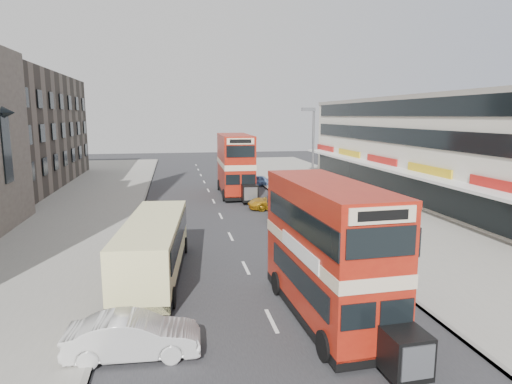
{
  "coord_description": "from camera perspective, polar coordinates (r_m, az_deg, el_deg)",
  "views": [
    {
      "loc": [
        -3.42,
        -13.28,
        7.57
      ],
      "look_at": [
        0.42,
        7.43,
        3.96
      ],
      "focal_mm": 31.43,
      "sensor_mm": 36.0,
      "label": 1
    }
  ],
  "objects": [
    {
      "name": "car_left_front",
      "position": [
        15.35,
        -15.34,
        -17.27
      ],
      "size": [
        4.26,
        1.66,
        1.38
      ],
      "primitive_type": "imported",
      "rotation": [
        0.0,
        0.0,
        1.52
      ],
      "color": "silver",
      "rests_on": "ground"
    },
    {
      "name": "bus_second",
      "position": [
        42.95,
        -2.65,
        3.53
      ],
      "size": [
        3.03,
        10.22,
        5.59
      ],
      "rotation": [
        0.0,
        0.0,
        3.11
      ],
      "color": "black",
      "rests_on": "ground"
    },
    {
      "name": "car_right_c",
      "position": [
        48.55,
        -0.05,
        1.45
      ],
      "size": [
        3.55,
        1.75,
        1.16
      ],
      "primitive_type": "imported",
      "rotation": [
        0.0,
        0.0,
        -1.68
      ],
      "color": "#5B7FB7",
      "rests_on": "ground"
    },
    {
      "name": "road_surface",
      "position": [
        34.3,
        -4.52,
        -3.05
      ],
      "size": [
        12.0,
        90.0,
        0.01
      ],
      "primitive_type": "cube",
      "color": "#28282B",
      "rests_on": "ground"
    },
    {
      "name": "kerb_right",
      "position": [
        35.42,
        5.35,
        -2.54
      ],
      "size": [
        0.2,
        90.0,
        0.16
      ],
      "primitive_type": "cube",
      "color": "gray",
      "rests_on": "ground"
    },
    {
      "name": "pavement_left",
      "position": [
        35.17,
        -24.39,
        -3.47
      ],
      "size": [
        12.0,
        90.0,
        0.15
      ],
      "primitive_type": "cube",
      "color": "gray",
      "rests_on": "ground"
    },
    {
      "name": "ground",
      "position": [
        15.66,
        3.66,
        -19.21
      ],
      "size": [
        160.0,
        160.0,
        0.0
      ],
      "primitive_type": "plane",
      "color": "#28282B",
      "rests_on": "ground"
    },
    {
      "name": "car_right_b",
      "position": [
        36.67,
        2.32,
        -1.23
      ],
      "size": [
        4.41,
        2.14,
        1.21
      ],
      "primitive_type": "imported",
      "rotation": [
        0.0,
        0.0,
        -1.54
      ],
      "color": "#BF8413",
      "rests_on": "ground"
    },
    {
      "name": "cyclist",
      "position": [
        34.54,
        1.92,
        -1.63
      ],
      "size": [
        0.71,
        1.91,
        2.28
      ],
      "rotation": [
        0.0,
        0.0,
        -0.01
      ],
      "color": "gray",
      "rests_on": "ground"
    },
    {
      "name": "street_lamp",
      "position": [
        32.94,
        7.13,
        4.8
      ],
      "size": [
        1.0,
        0.2,
        8.12
      ],
      "color": "slate",
      "rests_on": "ground"
    },
    {
      "name": "bus_main",
      "position": [
        16.95,
        9.12,
        -7.35
      ],
      "size": [
        2.88,
        9.12,
        5.0
      ],
      "rotation": [
        0.0,
        0.0,
        3.19
      ],
      "color": "black",
      "rests_on": "ground"
    },
    {
      "name": "pavement_right",
      "position": [
        37.44,
        14.07,
        -2.12
      ],
      "size": [
        12.0,
        90.0,
        0.15
      ],
      "primitive_type": "cube",
      "color": "gray",
      "rests_on": "ground"
    },
    {
      "name": "pedestrian_far",
      "position": [
        46.73,
        3.85,
        1.53
      ],
      "size": [
        0.99,
        0.7,
        1.55
      ],
      "primitive_type": "imported",
      "rotation": [
        0.0,
        0.0,
        0.4
      ],
      "color": "gray",
      "rests_on": "pavement_right"
    },
    {
      "name": "car_right_a",
      "position": [
        32.35,
        5.86,
        -2.56
      ],
      "size": [
        5.04,
        2.27,
        1.44
      ],
      "primitive_type": "imported",
      "rotation": [
        0.0,
        0.0,
        -1.62
      ],
      "color": "#A61610",
      "rests_on": "ground"
    },
    {
      "name": "coach",
      "position": [
        21.76,
        -12.88,
        -6.71
      ],
      "size": [
        3.32,
        9.83,
        2.56
      ],
      "rotation": [
        0.0,
        0.0,
        -0.09
      ],
      "color": "black",
      "rests_on": "ground"
    },
    {
      "name": "kerb_left",
      "position": [
        34.22,
        -14.75,
        -3.26
      ],
      "size": [
        0.2,
        90.0,
        0.16
      ],
      "primitive_type": "cube",
      "color": "gray",
      "rests_on": "ground"
    },
    {
      "name": "commercial_row",
      "position": [
        42.41,
        23.06,
        5.06
      ],
      "size": [
        9.9,
        46.2,
        9.3
      ],
      "color": "beige",
      "rests_on": "ground"
    },
    {
      "name": "pedestrian_near",
      "position": [
        31.4,
        11.26,
        -2.44
      ],
      "size": [
        0.8,
        0.79,
        1.82
      ],
      "primitive_type": "imported",
      "rotation": [
        0.0,
        0.0,
        3.89
      ],
      "color": "gray",
      "rests_on": "pavement_right"
    }
  ]
}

